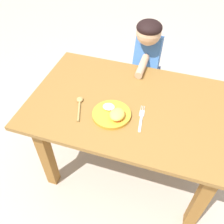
{
  "coord_description": "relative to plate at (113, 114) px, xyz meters",
  "views": [
    {
      "loc": [
        0.2,
        -1.02,
        1.68
      ],
      "look_at": [
        -0.09,
        -0.12,
        0.71
      ],
      "focal_mm": 39.61,
      "sensor_mm": 36.0,
      "label": 1
    }
  ],
  "objects": [
    {
      "name": "person",
      "position": [
        0.05,
        0.66,
        -0.18
      ],
      "size": [
        0.2,
        0.41,
        0.97
      ],
      "rotation": [
        0.0,
        0.0,
        3.14
      ],
      "color": "navy",
      "rests_on": "ground_plane"
    },
    {
      "name": "dining_table",
      "position": [
        0.08,
        0.13,
        -0.15
      ],
      "size": [
        1.21,
        0.76,
        0.69
      ],
      "color": "olive",
      "rests_on": "ground_plane"
    },
    {
      "name": "fork",
      "position": [
        0.15,
        0.03,
        -0.02
      ],
      "size": [
        0.04,
        0.2,
        0.01
      ],
      "rotation": [
        0.0,
        0.0,
        1.7
      ],
      "color": "silver",
      "rests_on": "dining_table"
    },
    {
      "name": "spoon",
      "position": [
        -0.21,
        0.02,
        -0.01
      ],
      "size": [
        0.09,
        0.19,
        0.02
      ],
      "rotation": [
        0.0,
        0.0,
        1.92
      ],
      "color": "tan",
      "rests_on": "dining_table"
    },
    {
      "name": "ground_plane",
      "position": [
        0.08,
        0.13,
        -0.7
      ],
      "size": [
        8.0,
        8.0,
        0.0
      ],
      "primitive_type": "plane",
      "color": "#B9AA9C"
    },
    {
      "name": "plate",
      "position": [
        0.0,
        0.0,
        0.0
      ],
      "size": [
        0.21,
        0.21,
        0.06
      ],
      "color": "gold",
      "rests_on": "dining_table"
    }
  ]
}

